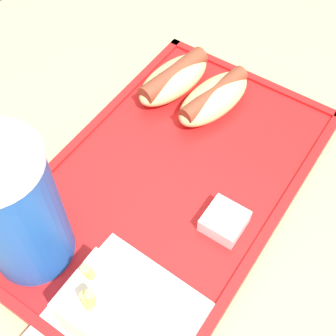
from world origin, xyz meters
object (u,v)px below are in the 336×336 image
at_px(sauce_cup_mayo, 224,221).
at_px(hot_dog_near, 214,98).
at_px(fries_carton, 100,304).
at_px(hot_dog_far, 174,78).
at_px(soda_cup, 16,211).

bearing_deg(sauce_cup_mayo, hot_dog_near, 34.86).
bearing_deg(fries_carton, hot_dog_far, 21.14).
height_order(soda_cup, sauce_cup_mayo, soda_cup).
bearing_deg(hot_dog_near, soda_cup, 169.21).
height_order(hot_dog_far, fries_carton, fries_carton).
height_order(soda_cup, fries_carton, soda_cup).
relative_size(hot_dog_far, sauce_cup_mayo, 2.91).
distance_m(soda_cup, hot_dog_near, 0.31).
bearing_deg(sauce_cup_mayo, fries_carton, 162.80).
xyz_separation_m(soda_cup, fries_carton, (-0.02, -0.11, -0.05)).
relative_size(hot_dog_near, sauce_cup_mayo, 2.92).
xyz_separation_m(soda_cup, sauce_cup_mayo, (0.15, -0.16, -0.08)).
bearing_deg(hot_dog_near, hot_dog_far, 90.00).
distance_m(hot_dog_far, fries_carton, 0.34).
relative_size(fries_carton, sauce_cup_mayo, 2.41).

